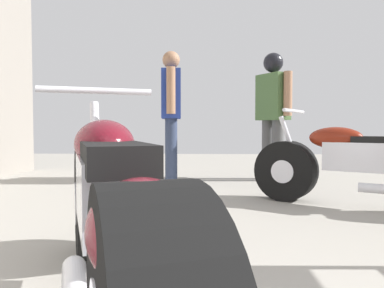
{
  "coord_description": "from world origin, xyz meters",
  "views": [
    {
      "loc": [
        0.07,
        0.29,
        0.72
      ],
      "look_at": [
        -0.01,
        3.07,
        0.61
      ],
      "focal_mm": 34.84,
      "sensor_mm": 36.0,
      "label": 1
    }
  ],
  "objects": [
    {
      "name": "ground_plane",
      "position": [
        0.0,
        3.18,
        0.0
      ],
      "size": [
        15.26,
        15.26,
        0.0
      ],
      "primitive_type": "plane",
      "color": "#9E998E"
    },
    {
      "name": "motorcycle_black_naked",
      "position": [
        1.51,
        3.68,
        0.37
      ],
      "size": [
        1.78,
        1.22,
        0.91
      ],
      "color": "black",
      "rests_on": "ground_plane"
    },
    {
      "name": "mechanic_in_blue",
      "position": [
        -0.37,
        5.4,
        1.01
      ],
      "size": [
        0.29,
        0.72,
        1.78
      ],
      "color": "#2D3851",
      "rests_on": "ground_plane"
    },
    {
      "name": "mechanic_with_helmet",
      "position": [
        1.04,
        5.55,
        1.06
      ],
      "size": [
        0.46,
        0.65,
        1.78
      ],
      "color": "#4C4C4C",
      "rests_on": "ground_plane"
    },
    {
      "name": "motorcycle_maroon_cruiser",
      "position": [
        -0.27,
        1.65,
        0.39
      ],
      "size": [
        0.96,
        1.96,
        0.94
      ],
      "color": "black",
      "rests_on": "ground_plane"
    }
  ]
}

